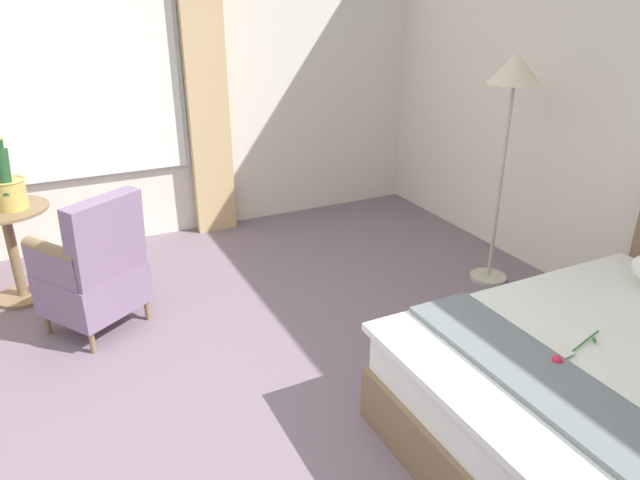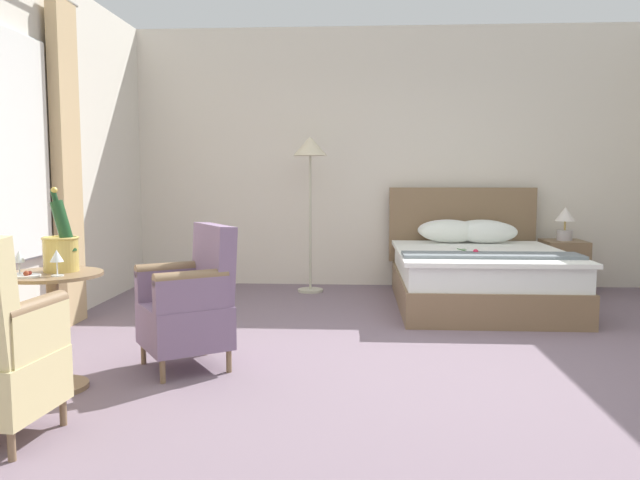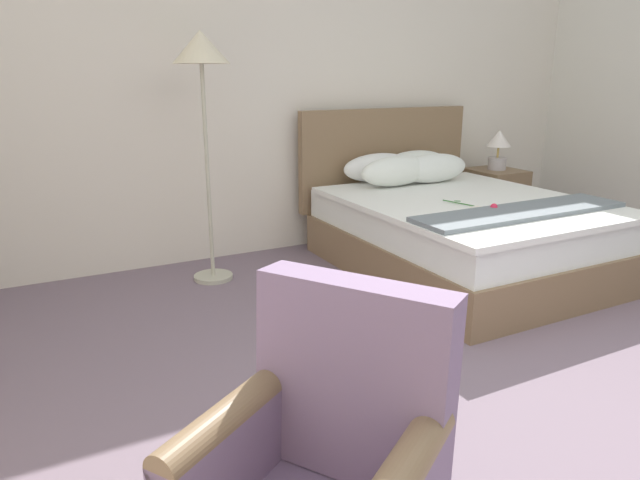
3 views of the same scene
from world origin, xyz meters
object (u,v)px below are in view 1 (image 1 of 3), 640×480
armchair_by_window (94,270)px  champagne_bucket (9,189)px  floor_lamp_brass (513,89)px  side_table_round (12,247)px

armchair_by_window → champagne_bucket: bearing=-148.0°
floor_lamp_brass → champagne_bucket: (-1.25, -3.23, -0.62)m
armchair_by_window → side_table_round: bearing=-145.3°
floor_lamp_brass → champagne_bucket: floor_lamp_brass is taller
floor_lamp_brass → side_table_round: (-1.28, -3.29, -1.05)m
side_table_round → armchair_by_window: (0.70, 0.48, 0.02)m
champagne_bucket → side_table_round: bearing=-115.2°
floor_lamp_brass → side_table_round: size_ratio=2.43×
floor_lamp_brass → side_table_round: 3.69m
side_table_round → floor_lamp_brass: bearing=68.7°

